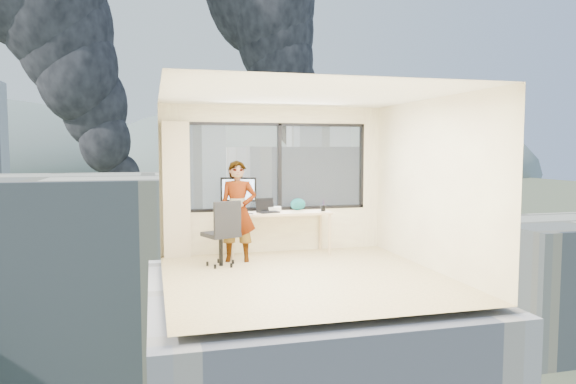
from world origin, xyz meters
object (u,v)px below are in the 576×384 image
object	(u,v)px
chair	(221,232)
handbag	(298,204)
person	(238,211)
monitor	(239,195)
game_console	(272,209)
laptop	(268,206)
desk	(278,233)

from	to	relation	value
chair	handbag	distance (m)	1.72
person	handbag	distance (m)	1.29
monitor	game_console	world-z (taller)	monitor
chair	game_console	bearing A→B (deg)	17.06
laptop	handbag	distance (m)	0.64
person	handbag	bearing A→B (deg)	37.75
person	chair	bearing A→B (deg)	-125.58
desk	chair	size ratio (longest dim) A/B	1.69
chair	laptop	xyz separation A→B (m)	(0.89, 0.59, 0.33)
game_console	monitor	bearing A→B (deg)	-160.41
chair	handbag	size ratio (longest dim) A/B	3.87
monitor	handbag	size ratio (longest dim) A/B	2.24
desk	handbag	distance (m)	0.65
chair	person	bearing A→B (deg)	19.39
desk	game_console	size ratio (longest dim) A/B	5.75
desk	game_console	distance (m)	0.46
chair	laptop	bearing A→B (deg)	11.78
laptop	chair	bearing A→B (deg)	-161.72
laptop	desk	bearing A→B (deg)	-4.43
chair	desk	bearing A→B (deg)	8.28
person	handbag	size ratio (longest dim) A/B	6.01
person	game_console	size ratio (longest dim) A/B	5.27
chair	person	distance (m)	0.51
chair	game_console	xyz separation A→B (m)	(1.02, 0.82, 0.26)
laptop	game_console	bearing A→B (deg)	45.76
monitor	laptop	bearing A→B (deg)	-4.60
handbag	person	bearing A→B (deg)	-159.07
chair	game_console	size ratio (longest dim) A/B	3.39
monitor	laptop	xyz separation A→B (m)	(0.48, -0.15, -0.20)
desk	person	distance (m)	0.96
person	monitor	distance (m)	0.53
person	laptop	distance (m)	0.65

